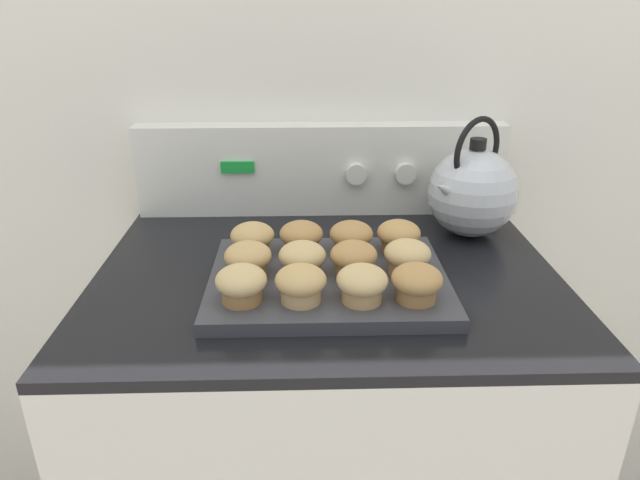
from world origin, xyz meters
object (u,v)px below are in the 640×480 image
object	(u,v)px
muffin_r1_c1	(302,259)
muffin_r2_c1	(301,237)
muffin_r0_c2	(362,283)
muffin_r1_c0	(248,259)
muffin_r1_c3	(407,257)
muffin_r0_c0	(241,284)
muffin_r2_c0	(253,238)
muffin_r2_c2	(351,237)
muffin_r0_c3	(417,282)
muffin_r1_c2	(354,258)
stove_range	(326,463)
muffin_r0_c1	(301,284)
muffin_pan	(328,280)
muffin_r2_c3	(399,236)
tea_kettle	(472,191)

from	to	relation	value
muffin_r1_c1	muffin_r2_c1	world-z (taller)	same
muffin_r0_c2	muffin_r1_c0	bearing A→B (deg)	153.06
muffin_r1_c1	muffin_r1_c3	bearing A→B (deg)	0.70
muffin_r0_c0	muffin_r0_c2	world-z (taller)	same
muffin_r2_c0	muffin_r2_c2	world-z (taller)	same
muffin_r0_c3	muffin_r2_c1	distance (m)	0.24
muffin_r2_c1	muffin_r2_c2	bearing A→B (deg)	-1.77
muffin_r1_c2	muffin_r2_c1	world-z (taller)	same
muffin_r0_c3	stove_range	bearing A→B (deg)	129.62
muffin_r0_c3	muffin_r1_c2	xyz separation A→B (m)	(-0.09, 0.09, 0.00)
muffin_r0_c1	muffin_r2_c0	world-z (taller)	same
muffin_r0_c2	muffin_r2_c1	bearing A→B (deg)	116.92
muffin_r1_c0	muffin_r1_c3	bearing A→B (deg)	0.18
muffin_r0_c2	muffin_r1_c0	size ratio (longest dim) A/B	1.00
muffin_r1_c0	muffin_r1_c1	bearing A→B (deg)	-0.84
muffin_r0_c2	muffin_pan	bearing A→B (deg)	117.43
muffin_pan	muffin_r2_c0	xyz separation A→B (m)	(-0.13, 0.08, 0.04)
muffin_r1_c0	muffin_r2_c0	bearing A→B (deg)	89.57
muffin_r1_c2	muffin_r1_c3	world-z (taller)	same
stove_range	muffin_r0_c0	world-z (taller)	muffin_r0_c0
muffin_r2_c3	muffin_r0_c1	bearing A→B (deg)	-134.75
muffin_r2_c3	stove_range	bearing A→B (deg)	-170.35
muffin_r1_c1	muffin_r2_c3	world-z (taller)	same
muffin_r0_c1	muffin_r1_c0	size ratio (longest dim) A/B	1.00
muffin_r2_c0	muffin_r0_c3	bearing A→B (deg)	-33.88
muffin_r0_c3	muffin_r0_c2	bearing A→B (deg)	-179.38
muffin_r1_c3	tea_kettle	xyz separation A→B (m)	(0.16, 0.21, 0.04)
muffin_r0_c0	muffin_r2_c0	bearing A→B (deg)	88.88
muffin_r0_c0	muffin_r1_c0	world-z (taller)	same
muffin_r1_c2	muffin_r1_c3	size ratio (longest dim) A/B	1.00
muffin_r1_c1	tea_kettle	world-z (taller)	tea_kettle
muffin_r1_c0	muffin_pan	bearing A→B (deg)	-0.15
stove_range	muffin_r0_c1	world-z (taller)	muffin_r0_c1
muffin_r0_c0	muffin_r1_c3	xyz separation A→B (m)	(0.26, 0.08, 0.00)
muffin_r1_c3	muffin_r1_c2	bearing A→B (deg)	-178.04
muffin_r0_c3	muffin_r1_c2	size ratio (longest dim) A/B	1.00
muffin_r2_c2	tea_kettle	size ratio (longest dim) A/B	0.32
muffin_pan	muffin_r0_c2	xyz separation A→B (m)	(0.05, -0.09, 0.04)
muffin_r1_c3	muffin_r2_c1	world-z (taller)	same
muffin_r0_c1	muffin_r1_c0	world-z (taller)	same
muffin_r1_c1	muffin_r2_c1	xyz separation A→B (m)	(-0.00, 0.09, 0.00)
stove_range	muffin_r2_c3	xyz separation A→B (m)	(0.13, 0.02, 0.50)
muffin_pan	muffin_r1_c2	bearing A→B (deg)	-2.61
muffin_r0_c3	muffin_r2_c0	world-z (taller)	same
muffin_r0_c0	muffin_r1_c2	bearing A→B (deg)	25.45
tea_kettle	muffin_r2_c3	bearing A→B (deg)	-142.29
muffin_r0_c3	muffin_r1_c1	world-z (taller)	same
muffin_r0_c0	muffin_r0_c2	bearing A→B (deg)	-1.52
muffin_r0_c0	muffin_r2_c0	world-z (taller)	same
muffin_r0_c0	muffin_r2_c2	distance (m)	0.24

